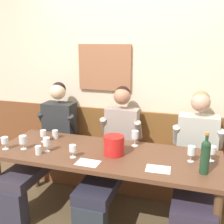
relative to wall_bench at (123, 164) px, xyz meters
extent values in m
cube|color=beige|center=(0.00, 0.26, 1.12)|extent=(6.80, 0.08, 2.80)
cube|color=#9A6243|center=(-0.31, 0.20, 1.19)|extent=(0.68, 0.04, 0.57)
cube|color=brown|center=(0.00, 0.21, 0.18)|extent=(6.80, 0.03, 0.93)
cube|color=brown|center=(0.00, -0.02, -0.06)|extent=(2.52, 0.42, 0.44)
cube|color=brown|center=(0.00, -0.02, 0.18)|extent=(2.47, 0.39, 0.05)
cube|color=brown|center=(0.00, 0.17, 0.43)|extent=(2.52, 0.04, 0.45)
cube|color=brown|center=(0.00, -0.69, 0.43)|extent=(2.22, 0.79, 0.04)
cylinder|color=brown|center=(-1.04, -0.37, 0.06)|extent=(0.07, 0.07, 0.69)
cylinder|color=brown|center=(1.04, -0.37, 0.06)|extent=(0.07, 0.07, 0.69)
cube|color=#2C2B3B|center=(-0.86, -1.09, -0.09)|extent=(0.30, 0.14, 0.38)
cube|color=#342F3D|center=(-0.86, -0.60, 0.15)|extent=(0.34, 1.08, 0.11)
cube|color=#292B2D|center=(-0.86, -0.02, 0.47)|extent=(0.40, 0.24, 0.53)
sphere|color=beige|center=(-0.86, -0.03, 0.89)|extent=(0.20, 0.20, 0.20)
sphere|color=black|center=(-0.86, 0.00, 0.91)|extent=(0.18, 0.18, 0.18)
cylinder|color=#292B2D|center=(-1.07, -0.06, 0.50)|extent=(0.08, 0.20, 0.27)
cylinder|color=#292B2D|center=(-0.65, -0.06, 0.50)|extent=(0.08, 0.20, 0.27)
cube|color=#252433|center=(-0.02, -0.60, 0.15)|extent=(0.33, 1.09, 0.11)
cube|color=gray|center=(-0.02, -0.02, 0.47)|extent=(0.39, 0.18, 0.52)
sphere|color=#AA7559|center=(-0.02, -0.03, 0.88)|extent=(0.20, 0.20, 0.20)
sphere|color=black|center=(-0.02, 0.00, 0.91)|extent=(0.18, 0.18, 0.18)
cylinder|color=gray|center=(-0.23, -0.05, 0.49)|extent=(0.08, 0.20, 0.27)
cylinder|color=gray|center=(0.19, -0.05, 0.49)|extent=(0.08, 0.20, 0.27)
cube|color=#302839|center=(0.86, -0.60, 0.15)|extent=(0.37, 1.08, 0.11)
cube|color=#AEB1A7|center=(0.86, -0.02, 0.46)|extent=(0.44, 0.22, 0.51)
sphere|color=tan|center=(0.86, -0.03, 0.87)|extent=(0.21, 0.21, 0.21)
sphere|color=#9C7A4B|center=(0.86, 0.00, 0.90)|extent=(0.19, 0.19, 0.19)
cylinder|color=#AEB1A7|center=(0.63, -0.06, 0.48)|extent=(0.08, 0.20, 0.27)
cylinder|color=#AEB1A7|center=(1.09, -0.06, 0.48)|extent=(0.08, 0.20, 0.27)
cylinder|color=red|center=(0.09, -0.70, 0.54)|extent=(0.20, 0.20, 0.19)
cylinder|color=#1D3C24|center=(0.92, -0.84, 0.57)|extent=(0.08, 0.08, 0.24)
sphere|color=#1D3C24|center=(0.92, -0.84, 0.70)|extent=(0.08, 0.08, 0.08)
cylinder|color=#1D3C24|center=(0.92, -0.84, 0.75)|extent=(0.03, 0.03, 0.08)
cylinder|color=orange|center=(0.92, -0.84, 0.80)|extent=(0.03, 0.03, 0.02)
cylinder|color=silver|center=(-0.26, -0.88, 0.45)|extent=(0.06, 0.06, 0.00)
cylinder|color=silver|center=(-0.26, -0.88, 0.48)|extent=(0.01, 0.01, 0.06)
cylinder|color=silver|center=(-0.26, -0.88, 0.54)|extent=(0.07, 0.07, 0.06)
cylinder|color=#F2D97D|center=(-0.26, -0.88, 0.52)|extent=(0.06, 0.06, 0.02)
cylinder|color=silver|center=(0.98, -0.58, 0.45)|extent=(0.07, 0.07, 0.00)
cylinder|color=silver|center=(0.98, -0.58, 0.49)|extent=(0.01, 0.01, 0.07)
cylinder|color=silver|center=(0.98, -0.58, 0.56)|extent=(0.08, 0.08, 0.07)
cylinder|color=silver|center=(-0.83, -0.85, 0.45)|extent=(0.06, 0.06, 0.00)
cylinder|color=silver|center=(-0.83, -0.85, 0.48)|extent=(0.01, 0.01, 0.06)
cylinder|color=silver|center=(-0.83, -0.85, 0.55)|extent=(0.08, 0.08, 0.08)
cylinder|color=silver|center=(-0.57, -0.83, 0.45)|extent=(0.06, 0.06, 0.00)
cylinder|color=silver|center=(-0.57, -0.83, 0.48)|extent=(0.01, 0.01, 0.06)
cylinder|color=silver|center=(-0.57, -0.83, 0.55)|extent=(0.07, 0.07, 0.08)
cylinder|color=#F3D189|center=(-0.57, -0.83, 0.53)|extent=(0.06, 0.06, 0.04)
cylinder|color=silver|center=(-0.74, -0.61, 0.45)|extent=(0.06, 0.06, 0.00)
cylinder|color=silver|center=(-0.74, -0.61, 0.48)|extent=(0.01, 0.01, 0.06)
cylinder|color=silver|center=(-0.74, -0.61, 0.55)|extent=(0.07, 0.07, 0.07)
cylinder|color=silver|center=(-1.00, -0.91, 0.45)|extent=(0.07, 0.07, 0.00)
cylinder|color=silver|center=(-1.00, -0.91, 0.48)|extent=(0.01, 0.01, 0.06)
cylinder|color=silver|center=(-1.00, -0.91, 0.54)|extent=(0.07, 0.07, 0.06)
cylinder|color=silver|center=(0.81, -0.65, 0.45)|extent=(0.06, 0.06, 0.00)
cylinder|color=silver|center=(0.81, -0.65, 0.48)|extent=(0.01, 0.01, 0.06)
cylinder|color=silver|center=(0.81, -0.65, 0.56)|extent=(0.07, 0.07, 0.08)
cylinder|color=#E0E67C|center=(0.81, -0.65, 0.53)|extent=(0.06, 0.06, 0.02)
cylinder|color=silver|center=(0.23, -0.43, 0.45)|extent=(0.07, 0.07, 0.00)
cylinder|color=silver|center=(0.23, -0.43, 0.49)|extent=(0.01, 0.01, 0.08)
cylinder|color=silver|center=(0.23, -0.43, 0.57)|extent=(0.07, 0.07, 0.08)
cylinder|color=#E1E67F|center=(0.23, -0.43, 0.55)|extent=(0.06, 0.06, 0.03)
cylinder|color=silver|center=(-0.61, -0.92, 0.49)|extent=(0.06, 0.06, 0.08)
cylinder|color=silver|center=(-0.67, -0.48, 0.49)|extent=(0.07, 0.07, 0.09)
cube|color=white|center=(-0.08, -0.95, 0.45)|extent=(0.21, 0.15, 0.00)
cube|color=white|center=(0.54, -0.89, 0.45)|extent=(0.22, 0.16, 0.00)
camera|label=1|loc=(0.80, -3.04, 1.54)|focal=43.71mm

